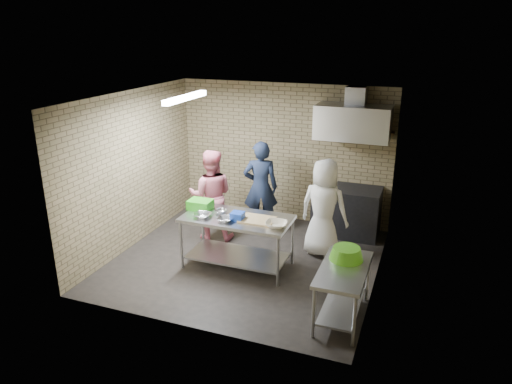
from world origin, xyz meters
TOP-DOWN VIEW (x-y plane):
  - floor at (0.00, 0.00)m, footprint 4.20×4.20m
  - ceiling at (0.00, 0.00)m, footprint 4.20×4.20m
  - back_wall at (0.00, 2.00)m, footprint 4.20×0.06m
  - front_wall at (0.00, -2.00)m, footprint 4.20×0.06m
  - left_wall at (-2.10, 0.00)m, footprint 0.06×4.00m
  - right_wall at (2.10, 0.00)m, footprint 0.06×4.00m
  - prep_table at (-0.06, -0.24)m, footprint 1.71×0.86m
  - side_counter at (1.80, -1.10)m, footprint 0.60×1.20m
  - stove at (1.35, 1.65)m, footprint 1.20×0.70m
  - range_hood at (1.35, 1.70)m, footprint 1.30×0.60m
  - hood_duct at (1.35, 1.85)m, footprint 0.35×0.30m
  - wall_shelf at (1.65, 1.89)m, footprint 0.80×0.20m
  - fluorescent_fixture at (-1.00, 0.00)m, footprint 0.10×1.25m
  - green_crate at (-0.76, -0.12)m, footprint 0.38×0.29m
  - blue_tub at (-0.01, -0.34)m, footprint 0.19×0.19m
  - cutting_board at (0.29, -0.26)m, footprint 0.52×0.40m
  - mixing_bowl_a at (-0.56, -0.44)m, footprint 0.29×0.29m
  - mixing_bowl_b at (-0.36, -0.19)m, footprint 0.22×0.22m
  - mixing_bowl_c at (-0.16, -0.46)m, footprint 0.27×0.27m
  - ceramic_bowl at (0.64, -0.39)m, footprint 0.36×0.36m
  - green_basin at (1.78, -0.85)m, footprint 0.46×0.46m
  - bottle_green at (1.80, 1.89)m, footprint 0.06×0.06m
  - man_navy at (-0.18, 1.19)m, footprint 0.74×0.61m
  - woman_pink at (-0.91, 0.60)m, footprint 0.97×0.86m
  - woman_white at (1.13, 0.68)m, footprint 0.89×0.64m

SIDE VIEW (x-z plane):
  - floor at x=0.00m, z-range 0.00..0.00m
  - side_counter at x=1.80m, z-range 0.00..0.75m
  - prep_table at x=-0.06m, z-range 0.00..0.86m
  - stove at x=1.35m, z-range 0.00..0.90m
  - woman_pink at x=-0.91m, z-range 0.00..1.66m
  - green_basin at x=1.78m, z-range 0.75..0.92m
  - woman_white at x=1.13m, z-range 0.00..1.67m
  - cutting_board at x=0.29m, z-range 0.86..0.88m
  - man_navy at x=-0.18m, z-range 0.00..1.75m
  - mixing_bowl_c at x=-0.16m, z-range 0.86..0.92m
  - mixing_bowl_b at x=-0.36m, z-range 0.86..0.92m
  - mixing_bowl_a at x=-0.56m, z-range 0.86..0.92m
  - ceramic_bowl at x=0.64m, z-range 0.86..0.94m
  - blue_tub at x=-0.01m, z-range 0.86..0.98m
  - green_crate at x=-0.76m, z-range 0.86..1.01m
  - back_wall at x=0.00m, z-range 0.00..2.70m
  - front_wall at x=0.00m, z-range 0.00..2.70m
  - left_wall at x=-2.10m, z-range 0.00..2.70m
  - right_wall at x=2.10m, z-range 0.00..2.70m
  - wall_shelf at x=1.65m, z-range 1.90..1.94m
  - bottle_green at x=1.80m, z-range 1.94..2.09m
  - range_hood at x=1.35m, z-range 1.80..2.40m
  - hood_duct at x=1.35m, z-range 2.40..2.70m
  - fluorescent_fixture at x=-1.00m, z-range 2.60..2.68m
  - ceiling at x=0.00m, z-range 2.70..2.70m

